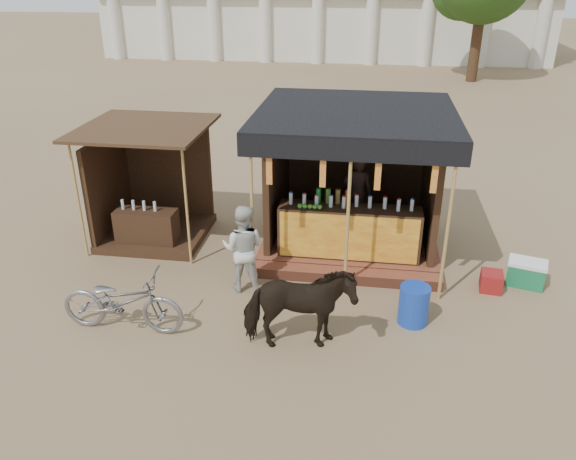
# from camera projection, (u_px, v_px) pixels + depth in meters

# --- Properties ---
(ground) EXTENTS (120.00, 120.00, 0.00)m
(ground) POSITION_uv_depth(u_px,v_px,m) (273.00, 340.00, 8.53)
(ground) COLOR #846B4C
(ground) RESTS_ON ground
(main_stall) EXTENTS (3.60, 3.61, 2.78)m
(main_stall) POSITION_uv_depth(u_px,v_px,m) (352.00, 199.00, 10.95)
(main_stall) COLOR brown
(main_stall) RESTS_ON ground
(secondary_stall) EXTENTS (2.40, 2.40, 2.38)m
(secondary_stall) POSITION_uv_depth(u_px,v_px,m) (147.00, 197.00, 11.47)
(secondary_stall) COLOR #3A2115
(secondary_stall) RESTS_ON ground
(cow) EXTENTS (1.72, 1.03, 1.36)m
(cow) POSITION_uv_depth(u_px,v_px,m) (299.00, 309.00, 8.07)
(cow) COLOR black
(cow) RESTS_ON ground
(motorbike) EXTENTS (1.93, 0.68, 1.01)m
(motorbike) POSITION_uv_depth(u_px,v_px,m) (122.00, 301.00, 8.57)
(motorbike) COLOR gray
(motorbike) RESTS_ON ground
(bystander) EXTENTS (0.79, 0.63, 1.57)m
(bystander) POSITION_uv_depth(u_px,v_px,m) (243.00, 248.00, 9.55)
(bystander) COLOR beige
(bystander) RESTS_ON ground
(blue_barrel) EXTENTS (0.63, 0.63, 0.65)m
(blue_barrel) POSITION_uv_depth(u_px,v_px,m) (414.00, 305.00, 8.81)
(blue_barrel) COLOR #163AA6
(blue_barrel) RESTS_ON ground
(red_crate) EXTENTS (0.41, 0.42, 0.34)m
(red_crate) POSITION_uv_depth(u_px,v_px,m) (491.00, 281.00, 9.77)
(red_crate) COLOR maroon
(red_crate) RESTS_ON ground
(cooler) EXTENTS (0.74, 0.60, 0.46)m
(cooler) POSITION_uv_depth(u_px,v_px,m) (526.00, 273.00, 9.91)
(cooler) COLOR #186E42
(cooler) RESTS_ON ground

